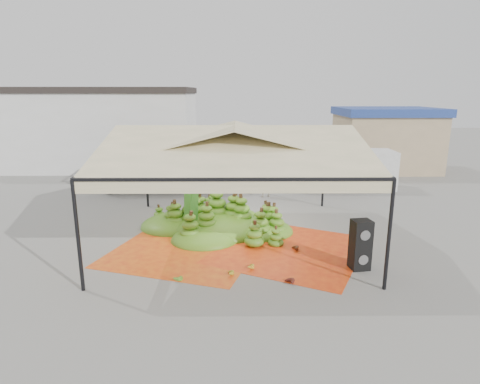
{
  "coord_description": "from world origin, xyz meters",
  "views": [
    {
      "loc": [
        0.08,
        -13.7,
        5.11
      ],
      "look_at": [
        0.2,
        1.5,
        1.3
      ],
      "focal_mm": 30.0,
      "sensor_mm": 36.0,
      "label": 1
    }
  ],
  "objects_px": {
    "truck_left": "(167,164)",
    "banana_heap": "(219,213)",
    "speaker_stack": "(360,245)",
    "truck_right": "(342,165)",
    "vendor": "(266,179)"
  },
  "relations": [
    {
      "from": "banana_heap",
      "to": "truck_right",
      "type": "xyz_separation_m",
      "value": [
        6.41,
        6.89,
        0.61
      ]
    },
    {
      "from": "banana_heap",
      "to": "truck_right",
      "type": "bearing_deg",
      "value": 47.1
    },
    {
      "from": "truck_right",
      "to": "speaker_stack",
      "type": "bearing_deg",
      "value": -99.98
    },
    {
      "from": "vendor",
      "to": "truck_left",
      "type": "bearing_deg",
      "value": -38.78
    },
    {
      "from": "banana_heap",
      "to": "speaker_stack",
      "type": "bearing_deg",
      "value": -38.99
    },
    {
      "from": "truck_right",
      "to": "vendor",
      "type": "bearing_deg",
      "value": -153.72
    },
    {
      "from": "banana_heap",
      "to": "truck_left",
      "type": "relative_size",
      "value": 0.94
    },
    {
      "from": "speaker_stack",
      "to": "vendor",
      "type": "height_order",
      "value": "vendor"
    },
    {
      "from": "truck_right",
      "to": "truck_left",
      "type": "bearing_deg",
      "value": -177.67
    },
    {
      "from": "truck_left",
      "to": "banana_heap",
      "type": "bearing_deg",
      "value": -69.0
    },
    {
      "from": "banana_heap",
      "to": "speaker_stack",
      "type": "height_order",
      "value": "speaker_stack"
    },
    {
      "from": "speaker_stack",
      "to": "truck_left",
      "type": "relative_size",
      "value": 0.23
    },
    {
      "from": "truck_left",
      "to": "truck_right",
      "type": "distance_m",
      "value": 9.48
    },
    {
      "from": "truck_left",
      "to": "truck_right",
      "type": "bearing_deg",
      "value": -2.56
    },
    {
      "from": "speaker_stack",
      "to": "vendor",
      "type": "relative_size",
      "value": 0.84
    }
  ]
}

